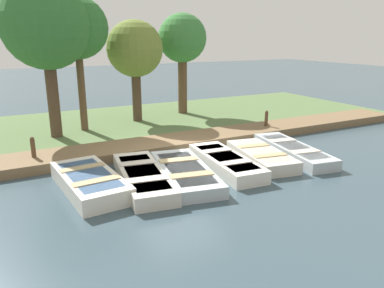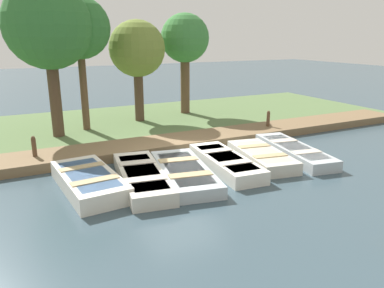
{
  "view_description": "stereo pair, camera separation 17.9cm",
  "coord_description": "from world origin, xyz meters",
  "px_view_note": "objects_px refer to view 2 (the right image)",
  "views": [
    {
      "loc": [
        9.91,
        -4.78,
        3.72
      ],
      "look_at": [
        0.51,
        0.16,
        0.65
      ],
      "focal_mm": 35.0,
      "sensor_mm": 36.0,
      "label": 1
    },
    {
      "loc": [
        10.0,
        -4.62,
        3.72
      ],
      "look_at": [
        0.51,
        0.16,
        0.65
      ],
      "focal_mm": 35.0,
      "sensor_mm": 36.0,
      "label": 2
    }
  ],
  "objects_px": {
    "rowboat_0": "(89,181)",
    "rowboat_2": "(184,172)",
    "rowboat_1": "(142,177)",
    "park_tree_left": "(79,29)",
    "mooring_post_far": "(268,122)",
    "rowboat_5": "(294,151)",
    "park_tree_right": "(185,40)",
    "rowboat_3": "(225,162)",
    "park_tree_far_left": "(48,27)",
    "rowboat_4": "(261,156)",
    "park_tree_center": "(137,50)",
    "mooring_post_near": "(35,151)"
  },
  "relations": [
    {
      "from": "rowboat_2",
      "to": "park_tree_right",
      "type": "relative_size",
      "value": 0.73
    },
    {
      "from": "rowboat_1",
      "to": "park_tree_far_left",
      "type": "bearing_deg",
      "value": -157.45
    },
    {
      "from": "mooring_post_near",
      "to": "mooring_post_far",
      "type": "relative_size",
      "value": 1.0
    },
    {
      "from": "mooring_post_far",
      "to": "park_tree_center",
      "type": "relative_size",
      "value": 0.21
    },
    {
      "from": "park_tree_right",
      "to": "park_tree_far_left",
      "type": "bearing_deg",
      "value": -73.33
    },
    {
      "from": "rowboat_3",
      "to": "rowboat_2",
      "type": "bearing_deg",
      "value": -79.05
    },
    {
      "from": "park_tree_left",
      "to": "park_tree_right",
      "type": "distance_m",
      "value": 5.09
    },
    {
      "from": "rowboat_0",
      "to": "park_tree_left",
      "type": "distance_m",
      "value": 6.9
    },
    {
      "from": "rowboat_1",
      "to": "park_tree_left",
      "type": "bearing_deg",
      "value": -169.44
    },
    {
      "from": "mooring_post_far",
      "to": "rowboat_5",
      "type": "bearing_deg",
      "value": -21.62
    },
    {
      "from": "rowboat_5",
      "to": "park_tree_left",
      "type": "distance_m",
      "value": 8.81
    },
    {
      "from": "rowboat_1",
      "to": "park_tree_right",
      "type": "xyz_separation_m",
      "value": [
        -7.18,
        4.72,
        3.35
      ]
    },
    {
      "from": "rowboat_0",
      "to": "park_tree_right",
      "type": "xyz_separation_m",
      "value": [
        -6.95,
        6.04,
        3.32
      ]
    },
    {
      "from": "rowboat_0",
      "to": "rowboat_1",
      "type": "height_order",
      "value": "rowboat_0"
    },
    {
      "from": "rowboat_3",
      "to": "park_tree_far_left",
      "type": "height_order",
      "value": "park_tree_far_left"
    },
    {
      "from": "mooring_post_near",
      "to": "park_tree_far_left",
      "type": "bearing_deg",
      "value": 158.46
    },
    {
      "from": "rowboat_0",
      "to": "park_tree_right",
      "type": "distance_m",
      "value": 9.79
    },
    {
      "from": "park_tree_left",
      "to": "park_tree_center",
      "type": "bearing_deg",
      "value": 104.41
    },
    {
      "from": "park_tree_far_left",
      "to": "park_tree_right",
      "type": "distance_m",
      "value": 6.33
    },
    {
      "from": "rowboat_0",
      "to": "mooring_post_near",
      "type": "bearing_deg",
      "value": -162.35
    },
    {
      "from": "rowboat_5",
      "to": "mooring_post_near",
      "type": "distance_m",
      "value": 7.98
    },
    {
      "from": "rowboat_1",
      "to": "park_tree_center",
      "type": "relative_size",
      "value": 0.8
    },
    {
      "from": "rowboat_1",
      "to": "rowboat_2",
      "type": "bearing_deg",
      "value": 90.88
    },
    {
      "from": "rowboat_1",
      "to": "mooring_post_far",
      "type": "height_order",
      "value": "mooring_post_far"
    },
    {
      "from": "rowboat_5",
      "to": "park_tree_far_left",
      "type": "height_order",
      "value": "park_tree_far_left"
    },
    {
      "from": "rowboat_1",
      "to": "mooring_post_near",
      "type": "bearing_deg",
      "value": -130.93
    },
    {
      "from": "park_tree_far_left",
      "to": "park_tree_left",
      "type": "xyz_separation_m",
      "value": [
        -0.55,
        1.13,
        -0.05
      ]
    },
    {
      "from": "rowboat_1",
      "to": "mooring_post_near",
      "type": "xyz_separation_m",
      "value": [
        -2.76,
        -2.35,
        0.27
      ]
    },
    {
      "from": "rowboat_3",
      "to": "mooring_post_far",
      "type": "relative_size",
      "value": 3.55
    },
    {
      "from": "rowboat_0",
      "to": "rowboat_3",
      "type": "xyz_separation_m",
      "value": [
        0.24,
        3.87,
        -0.02
      ]
    },
    {
      "from": "rowboat_1",
      "to": "rowboat_3",
      "type": "height_order",
      "value": "rowboat_3"
    },
    {
      "from": "rowboat_4",
      "to": "rowboat_5",
      "type": "xyz_separation_m",
      "value": [
        -0.02,
        1.3,
        -0.01
      ]
    },
    {
      "from": "mooring_post_near",
      "to": "mooring_post_far",
      "type": "height_order",
      "value": "same"
    },
    {
      "from": "rowboat_1",
      "to": "rowboat_4",
      "type": "distance_m",
      "value": 3.83
    },
    {
      "from": "rowboat_2",
      "to": "mooring_post_near",
      "type": "relative_size",
      "value": 3.81
    },
    {
      "from": "park_tree_left",
      "to": "park_tree_right",
      "type": "bearing_deg",
      "value": 104.39
    },
    {
      "from": "rowboat_2",
      "to": "rowboat_4",
      "type": "height_order",
      "value": "rowboat_4"
    },
    {
      "from": "rowboat_0",
      "to": "park_tree_far_left",
      "type": "distance_m",
      "value": 6.39
    },
    {
      "from": "mooring_post_near",
      "to": "park_tree_far_left",
      "type": "distance_m",
      "value": 4.53
    },
    {
      "from": "rowboat_0",
      "to": "rowboat_2",
      "type": "bearing_deg",
      "value": 76.5
    },
    {
      "from": "rowboat_5",
      "to": "rowboat_3",
      "type": "bearing_deg",
      "value": -80.1
    },
    {
      "from": "rowboat_4",
      "to": "park_tree_far_left",
      "type": "relative_size",
      "value": 0.52
    },
    {
      "from": "rowboat_1",
      "to": "mooring_post_near",
      "type": "height_order",
      "value": "mooring_post_near"
    },
    {
      "from": "rowboat_4",
      "to": "park_tree_far_left",
      "type": "bearing_deg",
      "value": -126.47
    },
    {
      "from": "rowboat_0",
      "to": "rowboat_2",
      "type": "height_order",
      "value": "rowboat_0"
    },
    {
      "from": "rowboat_2",
      "to": "rowboat_4",
      "type": "bearing_deg",
      "value": 103.38
    },
    {
      "from": "rowboat_5",
      "to": "rowboat_0",
      "type": "bearing_deg",
      "value": -82.51
    },
    {
      "from": "rowboat_4",
      "to": "park_tree_center",
      "type": "bearing_deg",
      "value": -156.36
    },
    {
      "from": "rowboat_5",
      "to": "park_tree_right",
      "type": "bearing_deg",
      "value": -167.24
    },
    {
      "from": "rowboat_1",
      "to": "mooring_post_near",
      "type": "distance_m",
      "value": 3.64
    }
  ]
}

